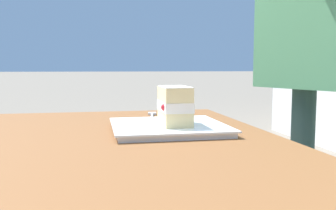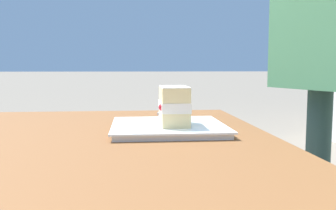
# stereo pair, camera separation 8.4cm
# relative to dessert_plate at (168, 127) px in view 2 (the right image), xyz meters

# --- Properties ---
(dessert_plate) EXTENTS (0.26, 0.26, 0.02)m
(dessert_plate) POSITION_rel_dessert_plate_xyz_m (0.00, 0.00, 0.00)
(dessert_plate) COLOR white
(dessert_plate) RESTS_ON patio_table
(cake_slice) EXTENTS (0.11, 0.07, 0.09)m
(cake_slice) POSITION_rel_dessert_plate_xyz_m (-0.02, -0.01, 0.05)
(cake_slice) COLOR #EAD18C
(cake_slice) RESTS_ON dessert_plate
(dessert_fork) EXTENTS (0.17, 0.04, 0.01)m
(dessert_fork) POSITION_rel_dessert_plate_xyz_m (0.23, 0.00, -0.00)
(dessert_fork) COLOR silver
(dessert_fork) RESTS_ON patio_table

